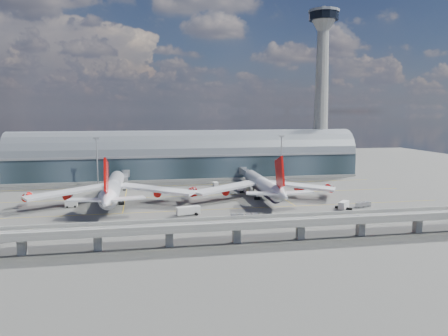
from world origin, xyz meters
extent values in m
plane|color=#474744|center=(0.00, 0.00, 0.00)|extent=(500.00, 500.00, 0.00)
cube|color=gold|center=(0.00, -10.00, 0.01)|extent=(200.00, 0.25, 0.01)
cube|color=gold|center=(0.00, 20.00, 0.01)|extent=(200.00, 0.25, 0.01)
cube|color=gold|center=(0.00, 50.00, 0.01)|extent=(200.00, 0.25, 0.01)
cube|color=gold|center=(-35.00, 30.00, 0.01)|extent=(0.25, 80.00, 0.01)
cube|color=gold|center=(35.00, 30.00, 0.01)|extent=(0.25, 80.00, 0.01)
cube|color=#1F2C33|center=(0.00, 78.00, 7.00)|extent=(200.00, 28.00, 14.00)
cylinder|color=slate|center=(0.00, 78.00, 14.00)|extent=(200.00, 28.00, 28.00)
cube|color=gray|center=(0.00, 64.00, 14.00)|extent=(200.00, 1.00, 1.20)
cube|color=gray|center=(0.00, 78.00, 0.60)|extent=(200.00, 30.00, 1.20)
cube|color=gray|center=(85.00, 83.00, 4.00)|extent=(18.00, 18.00, 8.00)
cone|color=gray|center=(85.00, 83.00, 45.00)|extent=(10.00, 10.00, 90.00)
cone|color=gray|center=(85.00, 83.00, 92.00)|extent=(16.00, 16.00, 8.00)
cylinder|color=black|center=(85.00, 83.00, 97.00)|extent=(18.00, 18.00, 5.00)
cylinder|color=slate|center=(85.00, 83.00, 100.00)|extent=(19.00, 19.00, 1.50)
cylinder|color=gray|center=(85.00, 83.00, 101.50)|extent=(2.40, 2.40, 3.00)
cube|color=gray|center=(0.00, -55.00, 5.50)|extent=(220.00, 8.50, 1.20)
cube|color=gray|center=(0.00, -59.00, 6.60)|extent=(220.00, 0.40, 1.20)
cube|color=gray|center=(0.00, -51.00, 6.60)|extent=(220.00, 0.40, 1.20)
cube|color=gray|center=(0.00, -56.50, 6.15)|extent=(220.00, 0.12, 0.12)
cube|color=gray|center=(0.00, -53.50, 6.15)|extent=(220.00, 0.12, 0.12)
cube|color=gray|center=(-60.00, -55.00, 2.50)|extent=(2.20, 2.20, 5.00)
cube|color=gray|center=(-40.00, -55.00, 2.50)|extent=(2.20, 2.20, 5.00)
cube|color=gray|center=(-20.00, -55.00, 2.50)|extent=(2.20, 2.20, 5.00)
cube|color=gray|center=(0.00, -55.00, 2.50)|extent=(2.20, 2.20, 5.00)
cube|color=gray|center=(20.00, -55.00, 2.50)|extent=(2.20, 2.20, 5.00)
cube|color=gray|center=(40.00, -55.00, 2.50)|extent=(2.20, 2.20, 5.00)
cube|color=gray|center=(60.00, -55.00, 2.50)|extent=(2.20, 2.20, 5.00)
cylinder|color=gray|center=(-50.00, 55.00, 12.50)|extent=(0.70, 0.70, 25.00)
cube|color=gray|center=(-50.00, 55.00, 25.20)|extent=(3.00, 0.40, 1.00)
cylinder|color=gray|center=(50.00, 55.00, 12.50)|extent=(0.70, 0.70, 25.00)
cube|color=gray|center=(50.00, 55.00, 25.20)|extent=(3.00, 0.40, 1.00)
cylinder|color=white|center=(-39.55, 10.59, 6.65)|extent=(7.45, 56.96, 6.86)
cone|color=white|center=(-39.22, 42.25, 6.65)|extent=(6.95, 8.65, 6.86)
cone|color=white|center=(-39.90, -23.21, 7.51)|extent=(7.00, 12.94, 6.86)
cube|color=red|center=(-39.86, -20.00, 15.98)|extent=(0.88, 12.83, 14.20)
cube|color=white|center=(-57.52, 8.63, 5.79)|extent=(34.65, 23.54, 2.77)
cube|color=white|center=(-21.61, 8.26, 5.79)|extent=(34.47, 24.09, 2.77)
cylinder|color=red|center=(-58.16, 10.79, 3.86)|extent=(3.49, 5.40, 3.43)
cylinder|color=red|center=(-74.12, 10.95, 3.86)|extent=(3.49, 5.40, 3.43)
cylinder|color=red|center=(-20.93, 10.40, 3.86)|extent=(3.49, 5.40, 3.43)
cylinder|color=red|center=(-4.97, 10.23, 3.86)|extent=(3.49, 5.40, 3.43)
cylinder|color=gray|center=(-39.34, 30.65, 1.61)|extent=(0.54, 0.54, 3.22)
cylinder|color=gray|center=(-43.02, 6.34, 1.61)|extent=(0.64, 0.64, 3.22)
cylinder|color=gray|center=(-36.16, 6.27, 1.61)|extent=(0.64, 0.64, 3.22)
cylinder|color=black|center=(-43.02, 6.34, 0.59)|extent=(2.38, 1.63, 1.61)
cylinder|color=black|center=(-36.16, 6.27, 0.59)|extent=(2.38, 1.63, 1.61)
cylinder|color=white|center=(26.26, 9.84, 6.26)|extent=(8.00, 51.48, 6.15)
cone|color=white|center=(27.30, 38.65, 6.26)|extent=(6.45, 8.70, 6.15)
cone|color=white|center=(25.15, -21.09, 7.11)|extent=(6.61, 12.94, 6.15)
cube|color=red|center=(25.26, -17.91, 15.17)|extent=(1.20, 12.70, 14.05)
cube|color=white|center=(9.59, 8.32, 5.41)|extent=(32.48, 21.62, 2.63)
cube|color=white|center=(42.79, 7.12, 5.41)|extent=(31.94, 23.37, 2.63)
cylinder|color=black|center=(26.26, 9.84, 4.57)|extent=(6.89, 46.19, 5.23)
cylinder|color=red|center=(9.05, 10.46, 3.50)|extent=(3.58, 5.42, 3.39)
cylinder|color=red|center=(-5.71, 11.00, 3.50)|extent=(3.58, 5.42, 3.39)
cylinder|color=red|center=(43.48, 9.22, 3.50)|extent=(3.58, 5.42, 3.39)
cylinder|color=red|center=(58.23, 8.69, 3.50)|extent=(3.58, 5.42, 3.39)
cylinder|color=gray|center=(26.91, 27.91, 1.59)|extent=(0.53, 0.53, 3.18)
cylinder|color=gray|center=(22.72, 5.72, 1.59)|extent=(0.64, 0.64, 3.18)
cylinder|color=gray|center=(29.50, 5.48, 1.59)|extent=(0.64, 0.64, 3.18)
cylinder|color=black|center=(22.72, 5.72, 0.58)|extent=(2.39, 1.67, 1.59)
cylinder|color=black|center=(29.50, 5.48, 0.58)|extent=(2.39, 1.67, 1.59)
cube|color=gray|center=(-36.05, 52.00, 5.20)|extent=(3.00, 24.00, 3.00)
cube|color=gray|center=(-36.05, 40.00, 5.20)|extent=(3.60, 3.60, 3.40)
cylinder|color=gray|center=(-36.05, 64.00, 5.20)|extent=(4.40, 4.40, 4.00)
cylinder|color=gray|center=(-36.05, 40.00, 1.70)|extent=(0.50, 0.50, 3.40)
cylinder|color=black|center=(-36.05, 40.00, 0.35)|extent=(1.40, 0.80, 0.80)
cube|color=gray|center=(29.76, 50.00, 5.20)|extent=(3.00, 28.00, 3.00)
cube|color=gray|center=(29.76, 36.00, 5.20)|extent=(3.60, 3.60, 3.40)
cylinder|color=gray|center=(29.76, 64.00, 5.20)|extent=(4.40, 4.40, 4.00)
cylinder|color=gray|center=(29.76, 36.00, 1.70)|extent=(0.50, 0.50, 3.40)
cylinder|color=black|center=(29.76, 36.00, 0.35)|extent=(1.40, 0.80, 0.80)
cube|color=silver|center=(-56.03, 5.02, 1.55)|extent=(4.87, 2.30, 2.51)
cylinder|color=black|center=(-54.48, 5.00, 0.44)|extent=(0.91, 2.43, 0.87)
cylinder|color=black|center=(-57.57, 5.05, 0.44)|extent=(0.91, 2.43, 0.87)
cube|color=silver|center=(-10.44, -17.34, 1.79)|extent=(9.27, 4.31, 2.90)
cylinder|color=black|center=(-7.64, -17.92, 0.50)|extent=(1.55, 2.94, 1.01)
cylinder|color=black|center=(-13.25, -16.77, 0.50)|extent=(1.55, 2.94, 1.01)
cube|color=silver|center=(51.86, -19.21, 1.74)|extent=(6.30, 6.45, 2.82)
cylinder|color=black|center=(50.43, -17.70, 0.49)|extent=(2.64, 2.58, 0.98)
cylinder|color=black|center=(53.29, -20.73, 0.49)|extent=(2.64, 2.58, 0.98)
cube|color=silver|center=(10.01, 40.82, 1.49)|extent=(2.39, 4.76, 2.42)
cylinder|color=black|center=(10.09, 42.30, 0.42)|extent=(2.37, 0.96, 0.84)
cylinder|color=black|center=(9.93, 39.33, 0.42)|extent=(2.37, 0.96, 0.84)
cube|color=silver|center=(21.13, 25.01, 1.76)|extent=(5.27, 7.03, 2.86)
cylinder|color=black|center=(22.10, 26.89, 0.50)|extent=(2.90, 2.14, 0.99)
cylinder|color=black|center=(20.17, 23.13, 0.50)|extent=(2.90, 2.14, 0.99)
cube|color=gray|center=(5.13, -26.51, 0.25)|extent=(2.48, 1.68, 0.31)
cube|color=#AEAEB3|center=(5.13, -26.51, 1.07)|extent=(2.07, 1.57, 1.53)
cube|color=gray|center=(7.78, -26.56, 0.25)|extent=(2.48, 1.68, 0.31)
cube|color=#AEAEB3|center=(7.78, -26.56, 1.07)|extent=(2.07, 1.57, 1.53)
cube|color=gray|center=(10.43, -26.61, 0.25)|extent=(2.48, 1.68, 0.31)
cube|color=#AEAEB3|center=(10.43, -26.61, 1.07)|extent=(2.07, 1.57, 1.53)
cube|color=gray|center=(13.08, -26.66, 0.25)|extent=(2.48, 1.68, 0.31)
cube|color=#AEAEB3|center=(13.08, -26.66, 1.07)|extent=(2.07, 1.57, 1.53)
cube|color=gray|center=(52.59, -40.21, 0.23)|extent=(2.28, 1.60, 0.27)
cube|color=#AEAEB3|center=(52.59, -40.21, 0.96)|extent=(1.91, 1.48, 1.37)
cube|color=gray|center=(54.95, -40.05, 0.23)|extent=(2.28, 1.60, 0.27)
cube|color=#AEAEB3|center=(54.95, -40.05, 0.96)|extent=(1.91, 1.48, 1.37)
cube|color=gray|center=(57.31, -39.90, 0.23)|extent=(2.28, 1.60, 0.27)
cube|color=#AEAEB3|center=(57.31, -39.90, 0.96)|extent=(1.91, 1.48, 1.37)
cube|color=gray|center=(59.67, -39.74, 0.23)|extent=(2.28, 1.60, 0.27)
cube|color=#AEAEB3|center=(59.67, -39.74, 0.96)|extent=(1.91, 1.48, 1.37)
cube|color=gray|center=(59.13, -17.61, 0.27)|extent=(3.06, 2.54, 0.33)
cube|color=#AEAEB3|center=(59.13, -17.61, 1.14)|extent=(2.61, 2.29, 1.63)
cube|color=gray|center=(61.78, -16.63, 0.27)|extent=(3.06, 2.54, 0.33)
cube|color=#AEAEB3|center=(61.78, -16.63, 1.14)|extent=(2.61, 2.29, 1.63)
cube|color=gray|center=(64.43, -15.64, 0.27)|extent=(3.06, 2.54, 0.33)
cube|color=#AEAEB3|center=(64.43, -15.64, 1.14)|extent=(2.61, 2.29, 1.63)
camera|label=1|loc=(-27.42, -178.47, 38.89)|focal=35.00mm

